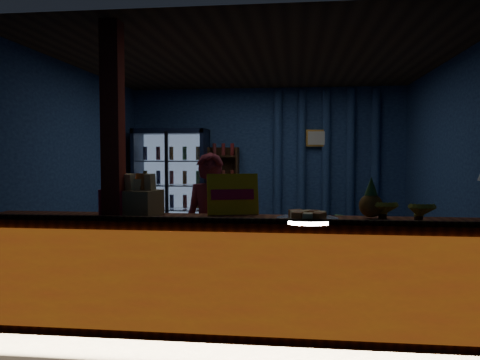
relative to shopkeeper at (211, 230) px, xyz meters
name	(u,v)px	position (x,y,z in m)	size (l,w,h in m)	color
ground	(255,273)	(0.31, 1.32, -0.75)	(4.60, 4.60, 0.00)	#515154
room_walls	(255,147)	(0.31, 1.32, 0.82)	(4.60, 4.60, 4.60)	navy
counter	(235,275)	(0.31, -0.59, -0.27)	(4.40, 0.57, 0.99)	brown
support_post	(114,176)	(-0.74, -0.58, 0.55)	(0.16, 0.16, 2.60)	maroon
beverage_cooler	(173,187)	(-1.24, 3.24, 0.18)	(1.20, 0.62, 1.90)	black
bottle_shelf	(224,195)	(-0.39, 3.38, 0.04)	(0.50, 0.28, 1.60)	#3E2A13
curtain_folds	(326,165)	(1.31, 3.46, 0.55)	(1.74, 0.14, 2.50)	navy
framed_picture	(317,138)	(1.16, 3.42, 1.00)	(0.36, 0.04, 0.28)	gold
shopkeeper	(211,230)	(0.00, 0.00, 0.00)	(0.55, 0.36, 1.50)	maroon
green_chair	(336,235)	(1.43, 2.65, -0.47)	(0.60, 0.61, 0.56)	#56A854
side_table	(319,236)	(1.18, 2.80, -0.52)	(0.59, 0.51, 0.54)	#3E2A13
yellow_sign	(233,194)	(0.26, -0.36, 0.38)	(0.46, 0.21, 0.36)	#E7B90C
soda_bottles	(111,202)	(-0.77, -0.57, 0.33)	(0.26, 0.18, 0.31)	#AF0B28
snack_box_left	(139,201)	(-0.54, -0.51, 0.33)	(0.40, 0.35, 0.36)	olive
snack_box_centre	(130,202)	(-0.63, -0.47, 0.31)	(0.33, 0.29, 0.32)	olive
pastry_tray	(307,218)	(0.90, -0.69, 0.23)	(0.49, 0.49, 0.08)	silver
banana_bunches	(401,210)	(1.66, -0.54, 0.28)	(0.50, 0.29, 0.17)	gold
pineapple	(371,202)	(1.43, -0.48, 0.34)	(0.19, 0.19, 0.34)	brown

